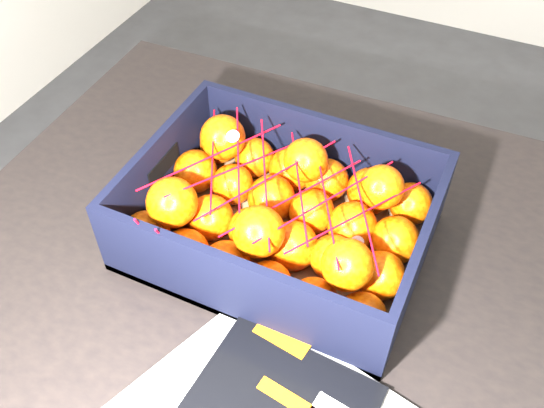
% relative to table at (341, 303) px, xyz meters
% --- Properties ---
extents(ground, '(3.50, 3.50, 0.00)m').
position_rel_table_xyz_m(ground, '(0.18, 0.33, -0.65)').
color(ground, '#343436').
rests_on(ground, ground).
extents(table, '(1.22, 0.83, 0.75)m').
position_rel_table_xyz_m(table, '(0.00, 0.00, 0.00)').
color(table, black).
rests_on(table, ground).
extents(produce_crate, '(0.41, 0.31, 0.13)m').
position_rel_table_xyz_m(produce_crate, '(-0.11, 0.00, 0.14)').
color(produce_crate, brown).
rests_on(produce_crate, table).
extents(clementine_heap, '(0.39, 0.29, 0.13)m').
position_rel_table_xyz_m(clementine_heap, '(-0.11, -0.00, 0.16)').
color(clementine_heap, '#D54804').
rests_on(clementine_heap, produce_crate).
extents(mesh_net, '(0.34, 0.28, 0.09)m').
position_rel_table_xyz_m(mesh_net, '(-0.12, -0.01, 0.22)').
color(mesh_net, red).
rests_on(mesh_net, clementine_heap).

